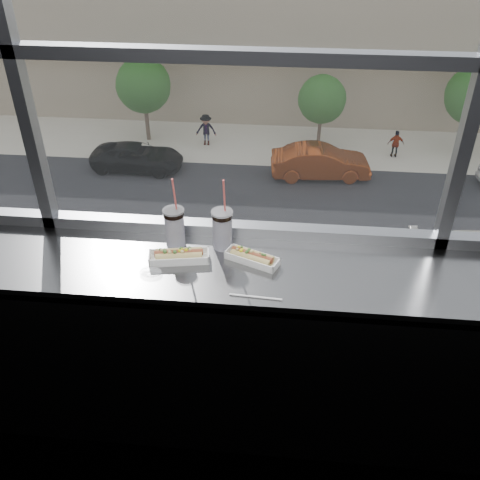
# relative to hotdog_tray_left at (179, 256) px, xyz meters

# --- Properties ---
(wall_back_lower) EXTENTS (6.00, 0.00, 6.00)m
(wall_back_lower) POSITION_rel_hotdog_tray_left_xyz_m (0.27, 0.26, -0.58)
(wall_back_lower) COLOR black
(wall_back_lower) RESTS_ON ground
(counter) EXTENTS (6.00, 0.55, 0.06)m
(counter) POSITION_rel_hotdog_tray_left_xyz_m (0.27, -0.02, -0.06)
(counter) COLOR gray
(counter) RESTS_ON ground
(counter_fascia) EXTENTS (6.00, 0.04, 1.04)m
(counter_fascia) POSITION_rel_hotdog_tray_left_xyz_m (0.27, -0.27, -0.58)
(counter_fascia) COLOR gray
(counter_fascia) RESTS_ON ground
(hotdog_tray_left) EXTENTS (0.30, 0.14, 0.07)m
(hotdog_tray_left) POSITION_rel_hotdog_tray_left_xyz_m (0.00, 0.00, 0.00)
(hotdog_tray_left) COLOR white
(hotdog_tray_left) RESTS_ON counter
(hotdog_tray_right) EXTENTS (0.27, 0.18, 0.06)m
(hotdog_tray_right) POSITION_rel_hotdog_tray_left_xyz_m (0.35, 0.02, -0.00)
(hotdog_tray_right) COLOR white
(hotdog_tray_right) RESTS_ON counter
(soda_cup_left) EXTENTS (0.10, 0.10, 0.38)m
(soda_cup_left) POSITION_rel_hotdog_tray_left_xyz_m (-0.04, 0.13, 0.08)
(soda_cup_left) COLOR white
(soda_cup_left) RESTS_ON counter
(soda_cup_right) EXTENTS (0.11, 0.11, 0.39)m
(soda_cup_right) POSITION_rel_hotdog_tray_left_xyz_m (0.19, 0.14, 0.08)
(soda_cup_right) COLOR white
(soda_cup_right) RESTS_ON counter
(loose_straw) EXTENTS (0.23, 0.02, 0.01)m
(loose_straw) POSITION_rel_hotdog_tray_left_xyz_m (0.38, -0.24, -0.02)
(loose_straw) COLOR white
(loose_straw) RESTS_ON counter
(wrapper) EXTENTS (0.10, 0.07, 0.03)m
(wrapper) POSITION_rel_hotdog_tray_left_xyz_m (-0.11, -0.12, -0.02)
(wrapper) COLOR silver
(wrapper) RESTS_ON counter
(plaza_ground) EXTENTS (120.00, 120.00, 0.00)m
(plaza_ground) POSITION_rel_hotdog_tray_left_xyz_m (0.27, 43.76, -12.13)
(plaza_ground) COLOR #BCB49E
(plaza_ground) RESTS_ON ground
(plaza_near) EXTENTS (50.00, 14.00, 0.04)m
(plaza_near) POSITION_rel_hotdog_tray_left_xyz_m (0.27, 7.26, -12.11)
(plaza_near) COLOR #BCB49E
(plaza_near) RESTS_ON plaza_ground
(street_asphalt) EXTENTS (80.00, 10.00, 0.06)m
(street_asphalt) POSITION_rel_hotdog_tray_left_xyz_m (0.27, 20.26, -12.10)
(street_asphalt) COLOR black
(street_asphalt) RESTS_ON plaza_ground
(far_sidewalk) EXTENTS (80.00, 6.00, 0.04)m
(far_sidewalk) POSITION_rel_hotdog_tray_left_xyz_m (0.27, 28.26, -12.11)
(far_sidewalk) COLOR #BCB49E
(far_sidewalk) RESTS_ON plaza_ground
(far_building) EXTENTS (50.00, 14.00, 8.00)m
(far_building) POSITION_rel_hotdog_tray_left_xyz_m (0.27, 38.26, -8.13)
(far_building) COLOR gray
(far_building) RESTS_ON plaza_ground
(car_far_a) EXTENTS (2.49, 5.66, 1.86)m
(car_far_a) POSITION_rel_hotdog_tray_left_xyz_m (-7.79, 24.26, -11.14)
(car_far_a) COLOR black
(car_far_a) RESTS_ON street_asphalt
(car_far_b) EXTENTS (3.50, 7.15, 2.31)m
(car_far_b) POSITION_rel_hotdog_tray_left_xyz_m (2.24, 24.26, -10.92)
(car_far_b) COLOR #8E330D
(car_far_b) RESTS_ON street_asphalt
(car_near_b) EXTENTS (2.83, 6.39, 2.10)m
(car_near_b) POSITION_rel_hotdog_tray_left_xyz_m (-5.31, 16.26, -11.02)
(car_near_b) COLOR #242424
(car_near_b) RESTS_ON street_asphalt
(car_near_c) EXTENTS (3.02, 5.97, 1.91)m
(car_near_c) POSITION_rel_hotdog_tray_left_xyz_m (0.02, 16.26, -11.11)
(car_near_c) COLOR #641101
(car_near_c) RESTS_ON street_asphalt
(pedestrian_c) EXTENTS (0.85, 0.64, 1.91)m
(pedestrian_c) POSITION_rel_hotdog_tray_left_xyz_m (6.64, 27.25, -11.13)
(pedestrian_c) COLOR #66605B
(pedestrian_c) RESTS_ON far_sidewalk
(pedestrian_a) EXTENTS (1.02, 0.76, 2.28)m
(pedestrian_a) POSITION_rel_hotdog_tray_left_xyz_m (-4.50, 27.85, -10.95)
(pedestrian_a) COLOR #66605B
(pedestrian_a) RESTS_ON far_sidewalk
(tree_left) EXTENTS (3.24, 3.24, 5.07)m
(tree_left) POSITION_rel_hotdog_tray_left_xyz_m (-8.19, 28.26, -8.69)
(tree_left) COLOR #47382B
(tree_left) RESTS_ON far_sidewalk
(tree_center) EXTENTS (2.79, 2.79, 4.36)m
(tree_center) POSITION_rel_hotdog_tray_left_xyz_m (2.26, 28.26, -9.17)
(tree_center) COLOR #47382B
(tree_center) RESTS_ON far_sidewalk
(tree_right) EXTENTS (3.27, 3.27, 5.12)m
(tree_right) POSITION_rel_hotdog_tray_left_xyz_m (10.68, 28.26, -8.66)
(tree_right) COLOR #47382B
(tree_right) RESTS_ON far_sidewalk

